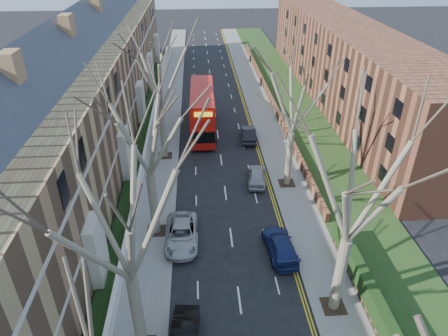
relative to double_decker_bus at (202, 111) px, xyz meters
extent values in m
cube|color=slate|center=(-4.34, 4.77, -2.30)|extent=(3.00, 102.00, 0.12)
cube|color=slate|center=(7.66, 4.77, -2.30)|extent=(3.00, 102.00, 0.12)
cube|color=#956E4C|center=(-12.14, -3.23, 2.64)|extent=(9.00, 78.00, 10.00)
cube|color=#31343C|center=(-12.14, -3.23, 8.64)|extent=(4.67, 78.00, 4.67)
cube|color=beige|center=(-7.69, -3.23, 1.14)|extent=(0.12, 78.00, 0.35)
cube|color=beige|center=(-7.69, -3.23, 4.64)|extent=(0.12, 78.00, 0.35)
cube|color=brown|center=(19.16, 8.77, 2.64)|extent=(8.00, 54.00, 10.00)
cube|color=brown|center=(9.36, 8.77, -1.79)|extent=(0.35, 54.00, 0.90)
cube|color=white|center=(-5.99, -3.23, -1.74)|extent=(0.30, 78.00, 1.00)
cube|color=#183412|center=(12.16, 4.77, -2.21)|extent=(6.00, 102.00, 0.06)
cylinder|color=#756A54|center=(-4.04, -28.23, 0.39)|extent=(0.64, 0.64, 5.25)
cylinder|color=#756A54|center=(-4.04, -18.23, 0.30)|extent=(0.64, 0.64, 5.07)
cube|color=#2D2116|center=(-4.04, -18.23, -2.22)|extent=(1.40, 1.40, 0.05)
cylinder|color=#756A54|center=(-4.04, -6.23, 0.39)|extent=(0.60, 0.60, 5.25)
cube|color=#2D2116|center=(-4.04, -6.23, -2.22)|extent=(1.40, 1.40, 0.05)
cylinder|color=#756A54|center=(7.36, -26.23, 0.39)|extent=(0.64, 0.64, 5.25)
cube|color=#2D2116|center=(7.36, -26.23, -2.22)|extent=(1.40, 1.40, 0.05)
cylinder|color=#756A54|center=(7.36, -12.23, 0.30)|extent=(0.60, 0.60, 5.07)
cube|color=#2D2116|center=(7.36, -12.23, -2.22)|extent=(1.40, 1.40, 0.05)
cube|color=#B3120C|center=(0.00, 0.00, -0.86)|extent=(2.80, 11.52, 2.29)
cube|color=#B3120C|center=(0.00, 0.00, 1.33)|extent=(2.79, 10.94, 2.09)
cube|color=black|center=(0.00, 0.00, -0.39)|extent=(2.80, 10.60, 0.94)
cube|color=black|center=(0.00, 0.00, 1.44)|extent=(2.80, 10.37, 0.94)
imported|color=#A9A9AE|center=(-2.04, -19.46, -1.65)|extent=(2.39, 5.11, 1.42)
imported|color=navy|center=(5.00, -21.17, -1.68)|extent=(2.20, 4.81, 1.36)
imported|color=#9C9EA4|center=(4.67, -11.64, -1.67)|extent=(2.16, 4.23, 1.38)
imported|color=black|center=(5.00, -2.93, -1.65)|extent=(1.83, 4.39, 1.41)
camera|label=1|loc=(-0.52, -42.49, 17.58)|focal=32.00mm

